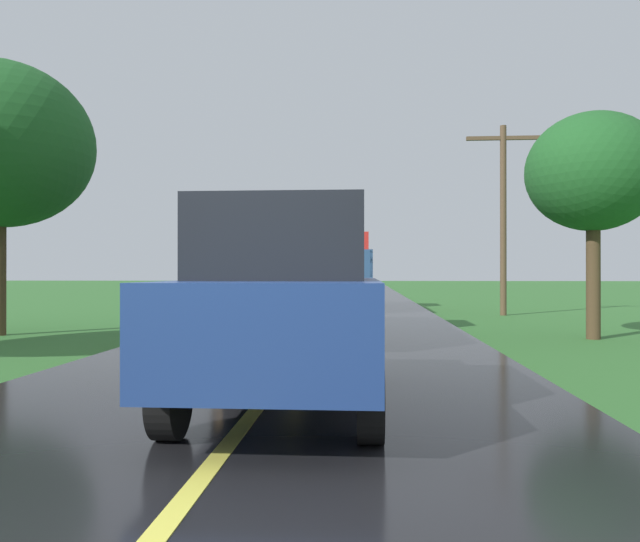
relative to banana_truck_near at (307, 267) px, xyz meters
The scene contains 8 objects.
ground_plane 9.46m from the banana_truck_near, 88.79° to the right, with size 200.00×200.00×0.00m, color #336B2D.
road_surface 9.45m from the banana_truck_near, 88.79° to the right, with size 6.40×120.00×0.08m, color black.
centre_line 9.45m from the banana_truck_near, 88.79° to the right, with size 0.14×108.00×0.01m, color #E0D64C.
banana_truck_near is the anchor object (origin of this frame).
banana_truck_far 9.77m from the banana_truck_near, 88.03° to the left, with size 2.38×5.82×2.80m.
utility_pole_roadside 9.28m from the banana_truck_near, 51.58° to the left, with size 2.33×0.20×6.07m.
roadside_tree_near_left 6.21m from the banana_truck_near, ahead, with size 2.70×2.70×4.65m.
following_car 7.23m from the banana_truck_near, 86.14° to the right, with size 1.74×4.10×1.92m.
Camera 1 is at (1.01, -3.77, 1.36)m, focal length 34.98 mm.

